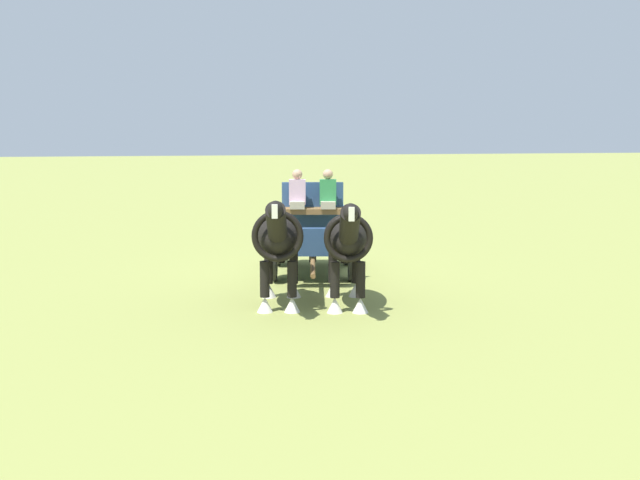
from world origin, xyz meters
The scene contains 4 objects.
ground_plane centered at (0.00, 0.00, 0.00)m, with size 220.00×220.00×0.00m, color olive.
show_wagon centered at (0.17, -0.04, 1.13)m, with size 5.71×2.56×2.57m.
draft_horse_near centered at (3.77, -0.27, 1.29)m, with size 3.08×1.36×2.15m.
draft_horse_off centered at (3.44, -1.53, 1.32)m, with size 2.91×1.37×2.19m.
Camera 1 is at (17.84, -4.48, 3.31)m, focal length 43.10 mm.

